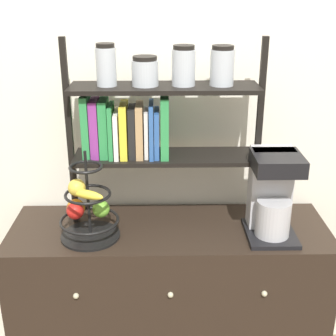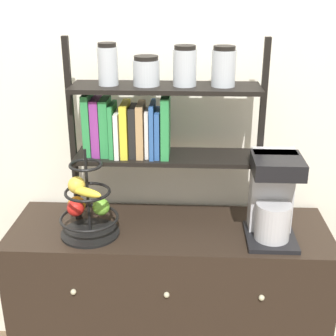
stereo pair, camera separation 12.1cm
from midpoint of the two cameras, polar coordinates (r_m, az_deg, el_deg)
wall_back at (r=2.09m, az=-1.65°, el=8.28°), size 7.00×0.05×2.60m
sideboard at (r=2.24m, az=-1.45°, el=-16.32°), size 1.37×0.46×0.81m
coffee_maker at (r=1.94m, az=10.86°, el=-3.13°), size 0.20×0.24×0.36m
fruit_stand at (r=1.94m, az=-11.73°, el=-4.91°), size 0.24×0.24×0.38m
shelf_hutch at (r=1.90m, az=-4.34°, el=6.59°), size 0.80×0.20×0.79m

